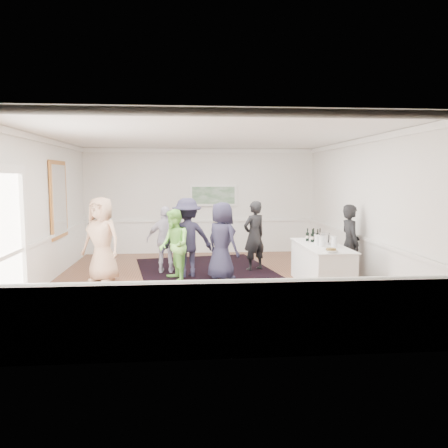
{
  "coord_description": "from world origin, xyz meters",
  "views": [
    {
      "loc": [
        -0.39,
        -9.4,
        2.34
      ],
      "look_at": [
        0.41,
        0.2,
        1.3
      ],
      "focal_mm": 35.0,
      "sensor_mm": 36.0,
      "label": 1
    }
  ],
  "objects": [
    {
      "name": "juice_pitchers",
      "position": [
        2.44,
        -0.61,
        1.02
      ],
      "size": [
        0.39,
        0.4,
        0.24
      ],
      "color": "#57A139",
      "rests_on": "serving_table"
    },
    {
      "name": "ceiling",
      "position": [
        0.0,
        0.0,
        3.2
      ],
      "size": [
        7.0,
        8.0,
        0.02
      ],
      "primitive_type": "cube",
      "color": "white",
      "rests_on": "wall_back"
    },
    {
      "name": "guest_dark_a",
      "position": [
        -0.4,
        0.73,
        0.93
      ],
      "size": [
        1.32,
        0.93,
        1.85
      ],
      "primitive_type": "imported",
      "rotation": [
        0.0,
        0.0,
        3.36
      ],
      "color": "#211F34",
      "rests_on": "floor"
    },
    {
      "name": "landscape_painting",
      "position": [
        0.4,
        3.95,
        1.78
      ],
      "size": [
        1.44,
        0.06,
        0.66
      ],
      "color": "white",
      "rests_on": "wall_back"
    },
    {
      "name": "mirror",
      "position": [
        -3.45,
        1.3,
        1.8
      ],
      "size": [
        0.05,
        1.25,
        1.85
      ],
      "color": "#C77F3A",
      "rests_on": "wall_left"
    },
    {
      "name": "guest_lilac",
      "position": [
        -0.92,
        1.2,
        0.82
      ],
      "size": [
        0.96,
        0.4,
        1.63
      ],
      "primitive_type": "imported",
      "rotation": [
        0.0,
        0.0,
        3.14
      ],
      "color": "#B1ACC0",
      "rests_on": "floor"
    },
    {
      "name": "guest_dark_b",
      "position": [
        1.27,
        1.32,
        0.87
      ],
      "size": [
        0.76,
        0.68,
        1.75
      ],
      "primitive_type": "imported",
      "rotation": [
        0.0,
        0.0,
        3.67
      ],
      "color": "black",
      "rests_on": "floor"
    },
    {
      "name": "area_rug",
      "position": [
        0.08,
        1.17,
        0.01
      ],
      "size": [
        3.86,
        4.67,
        0.02
      ],
      "primitive_type": "cube",
      "rotation": [
        0.0,
        0.0,
        0.17
      ],
      "color": "black",
      "rests_on": "floor"
    },
    {
      "name": "guest_navy",
      "position": [
        0.38,
        0.37,
        0.89
      ],
      "size": [
        0.99,
        1.03,
        1.78
      ],
      "primitive_type": "imported",
      "rotation": [
        0.0,
        0.0,
        2.26
      ],
      "color": "#211F34",
      "rests_on": "floor"
    },
    {
      "name": "wall_left",
      "position": [
        -3.5,
        0.0,
        1.6
      ],
      "size": [
        0.02,
        8.0,
        3.2
      ],
      "primitive_type": "cube",
      "color": "white",
      "rests_on": "floor"
    },
    {
      "name": "guest_green",
      "position": [
        -0.7,
        0.32,
        0.81
      ],
      "size": [
        0.83,
        0.94,
        1.63
      ],
      "primitive_type": "imported",
      "rotation": [
        0.0,
        0.0,
        -1.26
      ],
      "color": "#7ED354",
      "rests_on": "floor"
    },
    {
      "name": "wine_bottles",
      "position": [
        2.44,
        0.11,
        1.05
      ],
      "size": [
        0.36,
        0.23,
        0.31
      ],
      "color": "black",
      "rests_on": "serving_table"
    },
    {
      "name": "wall_front",
      "position": [
        0.0,
        -4.0,
        1.6
      ],
      "size": [
        7.0,
        0.02,
        3.2
      ],
      "primitive_type": "cube",
      "color": "white",
      "rests_on": "floor"
    },
    {
      "name": "doorway",
      "position": [
        -3.45,
        -1.9,
        1.42
      ],
      "size": [
        0.1,
        1.78,
        2.56
      ],
      "color": "white",
      "rests_on": "wall_left"
    },
    {
      "name": "wall_right",
      "position": [
        3.5,
        0.0,
        1.6
      ],
      "size": [
        0.02,
        8.0,
        3.2
      ],
      "primitive_type": "cube",
      "color": "white",
      "rests_on": "floor"
    },
    {
      "name": "guest_tan",
      "position": [
        -2.3,
        0.39,
        0.95
      ],
      "size": [
        1.1,
        0.96,
        1.9
      ],
      "primitive_type": "imported",
      "rotation": [
        0.0,
        0.0,
        -0.47
      ],
      "color": "tan",
      "rests_on": "floor"
    },
    {
      "name": "serving_table",
      "position": [
        2.46,
        -0.4,
        0.45
      ],
      "size": [
        0.84,
        2.22,
        0.9
      ],
      "color": "white",
      "rests_on": "floor"
    },
    {
      "name": "wainscoting",
      "position": [
        0.0,
        0.0,
        0.5
      ],
      "size": [
        7.0,
        8.0,
        1.0
      ],
      "primitive_type": null,
      "color": "white",
      "rests_on": "floor"
    },
    {
      "name": "wall_back",
      "position": [
        0.0,
        4.0,
        1.6
      ],
      "size": [
        7.0,
        0.02,
        3.2
      ],
      "primitive_type": "cube",
      "color": "white",
      "rests_on": "floor"
    },
    {
      "name": "ice_bucket",
      "position": [
        2.54,
        -0.28,
        1.01
      ],
      "size": [
        0.26,
        0.26,
        0.25
      ],
      "primitive_type": "cylinder",
      "color": "silver",
      "rests_on": "serving_table"
    },
    {
      "name": "bartender",
      "position": [
        3.2,
        -0.09,
        0.87
      ],
      "size": [
        0.44,
        0.65,
        1.74
      ],
      "primitive_type": "imported",
      "rotation": [
        0.0,
        0.0,
        1.61
      ],
      "color": "black",
      "rests_on": "floor"
    },
    {
      "name": "floor",
      "position": [
        0.0,
        0.0,
        0.0
      ],
      "size": [
        8.0,
        8.0,
        0.0
      ],
      "primitive_type": "plane",
      "color": "brown",
      "rests_on": "ground"
    },
    {
      "name": "nut_bowl",
      "position": [
        2.35,
        -1.32,
        0.94
      ],
      "size": [
        0.27,
        0.27,
        0.08
      ],
      "color": "white",
      "rests_on": "serving_table"
    }
  ]
}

